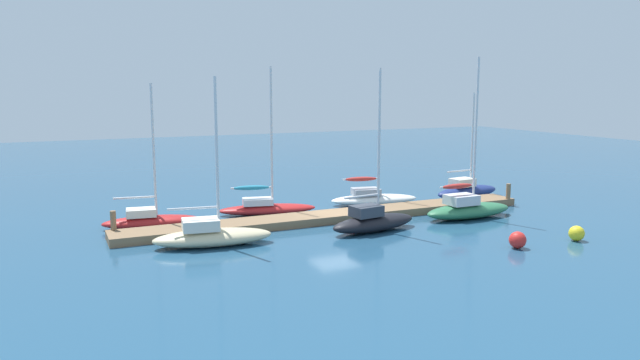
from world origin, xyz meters
name	(u,v)px	position (x,y,z in m)	size (l,w,h in m)	color
ground_plane	(335,220)	(0.00, 0.00, 0.00)	(120.00, 120.00, 0.00)	navy
dock_pier	(335,216)	(0.00, 0.00, 0.22)	(24.26, 2.02, 0.44)	#846647
dock_piling_near_end	(113,225)	(-11.73, 0.86, 0.70)	(0.28, 0.28, 1.40)	#846647
dock_piling_far_end	(508,195)	(11.73, -0.86, 0.70)	(0.28, 0.28, 1.40)	#846647
sailboat_0	(150,219)	(-9.70, 2.50, 0.47)	(5.25, 2.22, 7.61)	#B21E1E
sailboat_1	(212,235)	(-7.68, -2.48, 0.54)	(5.78, 2.57, 7.90)	beige
sailboat_2	(266,206)	(-3.00, 3.08, 0.50)	(5.92, 2.69, 8.57)	#B21E1E
sailboat_3	(373,220)	(0.66, -3.15, 0.58)	(5.27, 2.32, 8.23)	black
sailboat_4	(373,197)	(4.16, 2.99, 0.51)	(5.87, 2.88, 8.58)	white
sailboat_5	(468,208)	(7.10, -2.71, 0.60)	(5.62, 1.90, 9.06)	#2D7047
sailboat_6	(467,190)	(11.05, 2.33, 0.55)	(5.29, 2.12, 7.03)	navy
mooring_buoy_yellow	(577,233)	(8.69, -9.00, 0.38)	(0.75, 0.75, 0.75)	yellow
mooring_buoy_red	(518,240)	(5.12, -8.83, 0.40)	(0.79, 0.79, 0.79)	red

